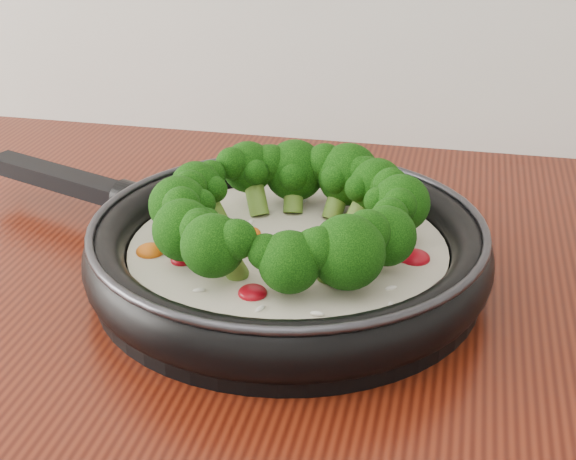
# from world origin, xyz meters

# --- Properties ---
(skillet) EXTENTS (0.57, 0.44, 0.10)m
(skillet) POSITION_xyz_m (0.10, 1.13, 0.94)
(skillet) COLOR black
(skillet) RESTS_ON counter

